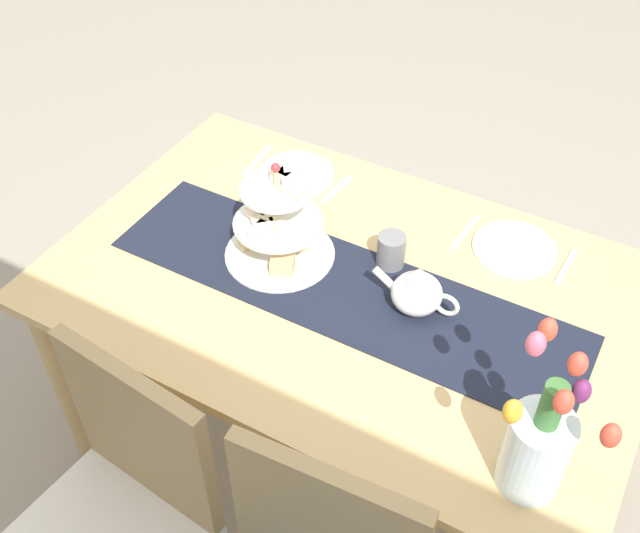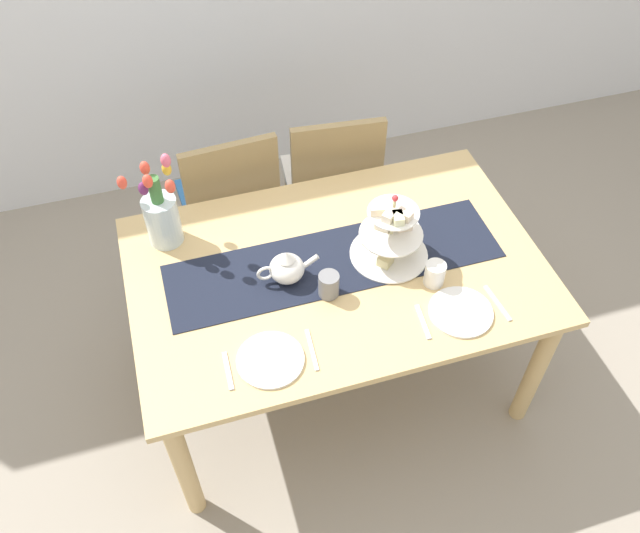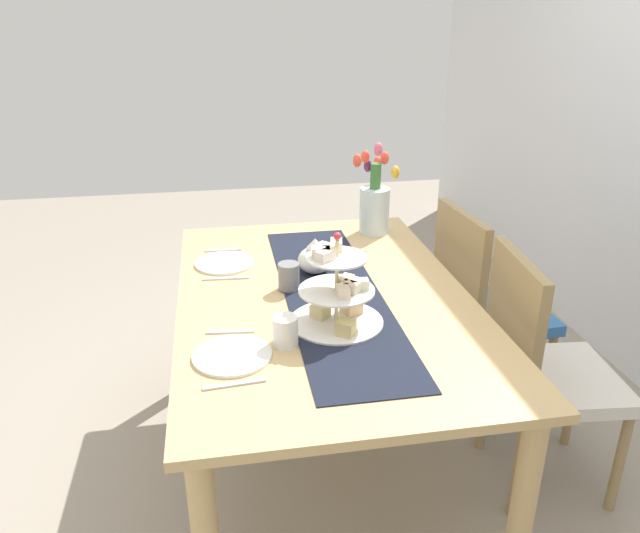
% 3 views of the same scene
% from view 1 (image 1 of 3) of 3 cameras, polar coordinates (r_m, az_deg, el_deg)
% --- Properties ---
extents(ground_plane, '(8.00, 8.00, 0.00)m').
position_cam_1_polar(ground_plane, '(2.55, 1.69, -12.90)').
color(ground_plane, gray).
extents(dining_table, '(1.56, 1.01, 0.73)m').
position_cam_1_polar(dining_table, '(2.05, 2.05, -3.12)').
color(dining_table, tan).
rests_on(dining_table, ground_plane).
extents(chair_right, '(0.46, 0.46, 0.91)m').
position_cam_1_polar(chair_right, '(1.91, -15.10, -17.58)').
color(chair_right, '#9C8254').
rests_on(chair_right, ground_plane).
extents(table_runner, '(1.28, 0.33, 0.00)m').
position_cam_1_polar(table_runner, '(1.96, 1.73, -1.66)').
color(table_runner, black).
rests_on(table_runner, dining_table).
extents(tiered_cake_stand, '(0.30, 0.30, 0.30)m').
position_cam_1_polar(tiered_cake_stand, '(1.99, -3.23, 2.97)').
color(tiered_cake_stand, beige).
rests_on(tiered_cake_stand, table_runner).
extents(teapot, '(0.24, 0.13, 0.14)m').
position_cam_1_polar(teapot, '(1.89, 7.39, -1.94)').
color(teapot, white).
rests_on(teapot, table_runner).
extents(tulip_vase, '(0.20, 0.20, 0.42)m').
position_cam_1_polar(tulip_vase, '(1.57, 16.26, -12.66)').
color(tulip_vase, silver).
rests_on(tulip_vase, dining_table).
extents(dinner_plate_left, '(0.23, 0.23, 0.01)m').
position_cam_1_polar(dinner_plate_left, '(2.14, 14.52, 1.33)').
color(dinner_plate_left, white).
rests_on(dinner_plate_left, dining_table).
extents(fork_left, '(0.02, 0.15, 0.01)m').
position_cam_1_polar(fork_left, '(2.12, 18.16, -0.03)').
color(fork_left, silver).
rests_on(fork_left, dining_table).
extents(knife_left, '(0.03, 0.17, 0.01)m').
position_cam_1_polar(knife_left, '(2.16, 10.92, 2.58)').
color(knife_left, silver).
rests_on(knife_left, dining_table).
extents(dinner_plate_right, '(0.23, 0.23, 0.01)m').
position_cam_1_polar(dinner_plate_right, '(2.33, -1.81, 7.04)').
color(dinner_plate_right, white).
rests_on(dinner_plate_right, dining_table).
extents(fork_right, '(0.03, 0.15, 0.01)m').
position_cam_1_polar(fork_right, '(2.28, 1.35, 5.93)').
color(fork_right, silver).
rests_on(fork_right, dining_table).
extents(knife_right, '(0.03, 0.17, 0.01)m').
position_cam_1_polar(knife_right, '(2.40, -4.82, 7.99)').
color(knife_right, silver).
rests_on(knife_right, dining_table).
extents(mug_grey, '(0.08, 0.08, 0.09)m').
position_cam_1_polar(mug_grey, '(2.00, 5.42, 1.23)').
color(mug_grey, slate).
rests_on(mug_grey, table_runner).
extents(mug_white_text, '(0.08, 0.08, 0.09)m').
position_cam_1_polar(mug_white_text, '(2.18, -3.14, 5.45)').
color(mug_white_text, white).
rests_on(mug_white_text, dining_table).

